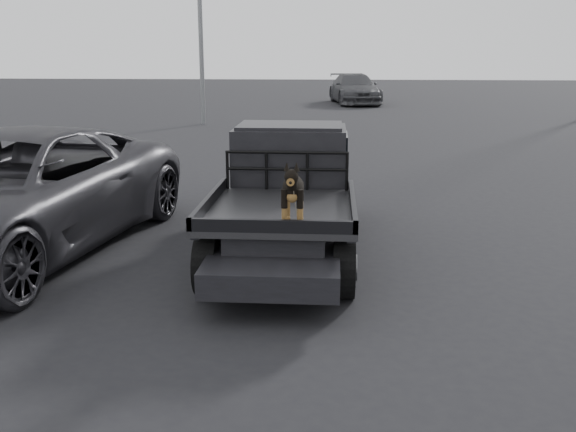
# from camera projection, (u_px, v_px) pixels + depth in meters

# --- Properties ---
(ground) EXTENTS (120.00, 120.00, 0.00)m
(ground) POSITION_uv_depth(u_px,v_px,m) (301.00, 304.00, 7.59)
(ground) COLOR black
(ground) RESTS_ON ground
(flatbed_ute) EXTENTS (2.00, 5.40, 0.92)m
(flatbed_ute) POSITION_uv_depth(u_px,v_px,m) (286.00, 223.00, 9.39)
(flatbed_ute) COLOR black
(flatbed_ute) RESTS_ON ground
(ute_cab) EXTENTS (1.72, 1.30, 0.88)m
(ute_cab) POSITION_uv_depth(u_px,v_px,m) (290.00, 152.00, 10.08)
(ute_cab) COLOR black
(ute_cab) RESTS_ON flatbed_ute
(headache_rack) EXTENTS (1.80, 0.08, 0.55)m
(headache_rack) POSITION_uv_depth(u_px,v_px,m) (287.00, 171.00, 9.40)
(headache_rack) COLOR black
(headache_rack) RESTS_ON flatbed_ute
(dog) EXTENTS (0.32, 0.60, 0.74)m
(dog) POSITION_uv_depth(u_px,v_px,m) (293.00, 193.00, 7.52)
(dog) COLOR black
(dog) RESTS_ON flatbed_ute
(parked_suv) EXTENTS (3.95, 6.86, 1.80)m
(parked_suv) POSITION_uv_depth(u_px,v_px,m) (8.00, 194.00, 9.26)
(parked_suv) COLOR #323136
(parked_suv) RESTS_ON ground
(distant_car_b) EXTENTS (3.12, 5.92, 1.63)m
(distant_car_b) POSITION_uv_depth(u_px,v_px,m) (355.00, 89.00, 35.79)
(distant_car_b) COLOR #3F4044
(distant_car_b) RESTS_ON ground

